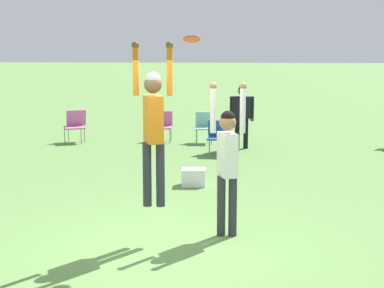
% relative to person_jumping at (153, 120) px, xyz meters
% --- Properties ---
extents(ground_plane, '(120.00, 120.00, 0.00)m').
position_rel_person_jumping_xyz_m(ground_plane, '(0.18, -0.25, -1.71)').
color(ground_plane, '#608C47').
extents(person_jumping, '(0.55, 0.44, 2.23)m').
position_rel_person_jumping_xyz_m(person_jumping, '(0.00, 0.00, 0.00)').
color(person_jumping, '#2D2D38').
rests_on(person_jumping, ground_plane).
extents(person_defending, '(0.51, 0.40, 2.19)m').
position_rel_person_jumping_xyz_m(person_defending, '(1.00, 0.32, -0.54)').
color(person_defending, '#2D2D38').
rests_on(person_defending, ground_plane).
extents(frisbee, '(0.23, 0.22, 0.10)m').
position_rel_person_jumping_xyz_m(frisbee, '(0.52, 0.06, 1.06)').
color(frisbee, '#E04C23').
extents(camping_chair_1, '(0.59, 0.62, 0.81)m').
position_rel_person_jumping_xyz_m(camping_chair_1, '(0.89, 6.67, -1.23)').
color(camping_chair_1, gray).
rests_on(camping_chair_1, ground_plane).
extents(camping_chair_3, '(0.66, 0.71, 0.85)m').
position_rel_person_jumping_xyz_m(camping_chair_3, '(-2.95, 8.34, -1.21)').
color(camping_chair_3, gray).
rests_on(camping_chair_3, ground_plane).
extents(camping_chair_4, '(0.48, 0.51, 0.82)m').
position_rel_person_jumping_xyz_m(camping_chair_4, '(0.50, 8.38, -1.22)').
color(camping_chair_4, gray).
rests_on(camping_chair_4, ground_plane).
extents(camping_chair_5, '(0.52, 0.56, 0.81)m').
position_rel_person_jumping_xyz_m(camping_chair_5, '(-0.63, 8.56, -1.24)').
color(camping_chair_5, gray).
rests_on(camping_chair_5, ground_plane).
extents(person_spectator_near, '(0.63, 0.26, 1.60)m').
position_rel_person_jumping_xyz_m(person_spectator_near, '(1.46, 7.53, -0.75)').
color(person_spectator_near, black).
rests_on(person_spectator_near, ground_plane).
extents(cooler_box, '(0.46, 0.35, 0.32)m').
position_rel_person_jumping_xyz_m(cooler_box, '(0.41, 3.41, -1.55)').
color(cooler_box, white).
rests_on(cooler_box, ground_plane).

